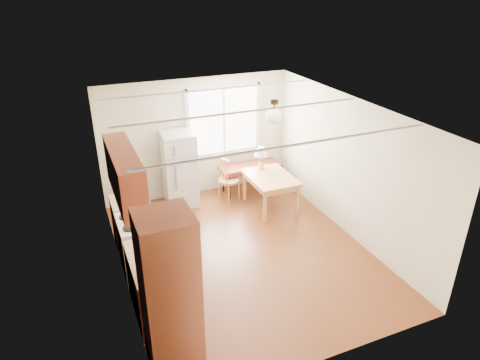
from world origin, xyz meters
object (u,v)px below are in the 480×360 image
refrigerator (180,169)px  bench (250,168)px  dining_table (270,181)px  chair (226,176)px

refrigerator → bench: 1.57m
refrigerator → bench: (1.56, -0.02, -0.23)m
dining_table → bench: bearing=94.2°
bench → chair: size_ratio=1.35×
refrigerator → bench: refrigerator is taller
bench → dining_table: bearing=-85.3°
refrigerator → chair: (0.89, -0.25, -0.21)m
chair → refrigerator: bearing=142.6°
refrigerator → bench: size_ratio=1.16×
bench → dining_table: (0.06, -0.86, 0.05)m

